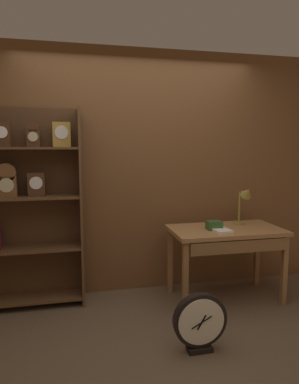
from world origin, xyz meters
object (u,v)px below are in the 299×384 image
bookshelf (17,202)px  open_repair_manual (221,230)px  toolbox_small (214,225)px  desk_lamp (245,198)px  workbench (227,238)px  round_clock_large (200,322)px

bookshelf → open_repair_manual: (1.95, -0.40, -0.29)m
toolbox_small → desk_lamp: bearing=17.8°
bookshelf → toolbox_small: size_ratio=13.32×
workbench → toolbox_small: bearing=-178.4°
desk_lamp → round_clock_large: (-0.85, -0.93, -0.80)m
workbench → round_clock_large: workbench is taller
desk_lamp → toolbox_small: desk_lamp is taller
desk_lamp → workbench: bearing=-154.3°
desk_lamp → round_clock_large: desk_lamp is taller
workbench → round_clock_large: 1.08m
desk_lamp → open_repair_manual: desk_lamp is taller
workbench → open_repair_manual: (-0.10, -0.09, 0.11)m
bookshelf → toolbox_small: (1.91, -0.31, -0.26)m
toolbox_small → open_repair_manual: size_ratio=0.67×
bookshelf → workbench: size_ratio=1.72×
workbench → toolbox_small: size_ratio=7.74×
bookshelf → toolbox_small: bookshelf is taller
bookshelf → open_repair_manual: 2.01m
desk_lamp → round_clock_large: size_ratio=0.93×
bookshelf → open_repair_manual: bearing=-11.5°
open_repair_manual → round_clock_large: open_repair_manual is taller
bookshelf → round_clock_large: (1.46, -1.12, -0.81)m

